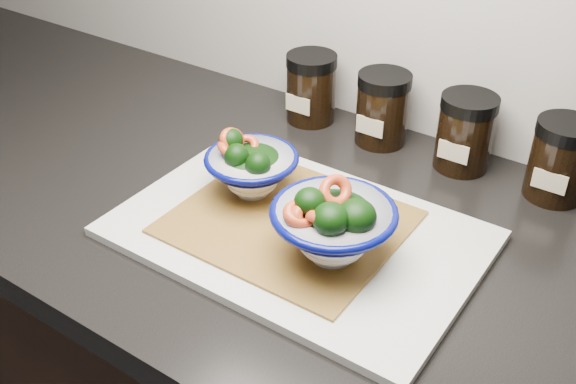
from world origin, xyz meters
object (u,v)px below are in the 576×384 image
Objects in this scene: cutting_board at (297,233)px; spice_jar_d at (560,160)px; spice_jar_b at (382,108)px; spice_jar_a at (311,88)px; spice_jar_c at (465,132)px; bowl_right at (333,225)px; bowl_left at (251,167)px.

spice_jar_d is (0.24, 0.28, 0.05)m from cutting_board.
spice_jar_d is at bearing 0.00° from spice_jar_b.
spice_jar_a is 1.00× the size of spice_jar_b.
spice_jar_a is 0.26m from spice_jar_c.
bowl_right is at bearing -21.36° from cutting_board.
spice_jar_b is 1.00× the size of spice_jar_d.
bowl_right reaches higher than cutting_board.
cutting_board is at bearing -60.20° from spice_jar_a.
spice_jar_b is (-0.03, 0.28, 0.05)m from cutting_board.
cutting_board is at bearing -17.69° from bowl_left.
spice_jar_b is (0.13, 0.00, 0.00)m from spice_jar_a.
bowl_right reaches higher than bowl_left.
spice_jar_a and spice_jar_d have the same top height.
spice_jar_b and spice_jar_c have the same top height.
bowl_left reaches higher than spice_jar_c.
bowl_right is 1.32× the size of spice_jar_b.
cutting_board is at bearing -83.86° from spice_jar_b.
bowl_left is 1.12× the size of spice_jar_b.
cutting_board is 0.29m from spice_jar_b.
bowl_left is at bearing -104.64° from spice_jar_b.
bowl_left is at bearing -143.26° from spice_jar_d.
spice_jar_b is at bearing 96.14° from cutting_board.
spice_jar_b and spice_jar_d have the same top height.
spice_jar_a is at bearing 180.00° from spice_jar_b.
spice_jar_b is at bearing 107.47° from bowl_right.
bowl_right is at bearing -119.49° from spice_jar_d.
bowl_right is 0.32m from spice_jar_b.
spice_jar_c is (0.20, 0.25, 0.00)m from bowl_left.
cutting_board is 3.98× the size of spice_jar_b.
spice_jar_c is at bearing 0.00° from spice_jar_b.
bowl_right is 1.32× the size of spice_jar_c.
bowl_left is 0.26m from spice_jar_a.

